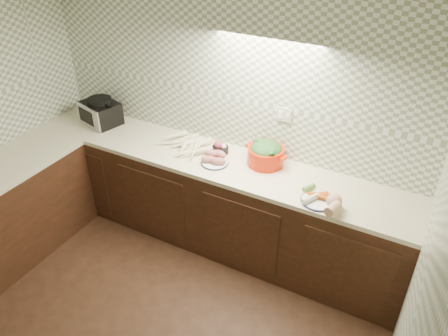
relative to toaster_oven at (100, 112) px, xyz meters
The scene contains 8 objects.
room 2.12m from the toaster_oven, 50.54° to the right, with size 3.60×3.60×2.60m.
counter 1.22m from the toaster_oven, 55.52° to the right, with size 3.60×3.60×0.90m.
toaster_oven is the anchor object (origin of this frame).
parsnip_pile 1.01m from the toaster_oven, ahead, with size 0.39×0.40×0.08m.
sweet_potato_plate 1.38m from the toaster_oven, ahead, with size 0.24×0.24×0.11m.
onion_bowl 1.33m from the toaster_oven, ahead, with size 0.15×0.15×0.12m.
dutch_oven 1.76m from the toaster_oven, ahead, with size 0.39×0.37×0.22m.
veg_plate 2.39m from the toaster_oven, ahead, with size 0.38×0.31×0.13m.
Camera 1 is at (1.66, -1.32, 2.91)m, focal length 35.00 mm.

